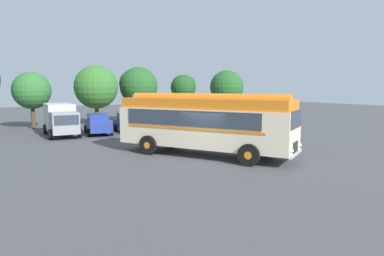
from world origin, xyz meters
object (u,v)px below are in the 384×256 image
Objects in this scene: car_mid_left at (130,122)px; box_van at (61,118)px; traffic_cone at (294,147)px; car_mid_right at (159,120)px; vintage_bus at (204,122)px; car_near_left at (98,124)px.

box_van is (-5.46, 0.60, 0.52)m from car_mid_left.
car_mid_right is at bearing 103.78° from traffic_cone.
vintage_bus is 2.25× the size of car_near_left.
car_near_left is at bearing 106.49° from vintage_bus.
traffic_cone is at bearing -13.17° from vintage_bus.
box_van is at bearing 169.23° from car_near_left.
car_near_left and car_mid_left have the same top height.
car_near_left is 1.01× the size of car_mid_left.
car_mid_left is at bearing -6.31° from box_van.
vintage_bus is at bearing -62.91° from box_van.
traffic_cone is (3.36, -13.69, -0.57)m from car_mid_right.
vintage_bus is at bearing -85.92° from car_mid_left.
car_mid_right is 0.74× the size of box_van.
car_mid_left and car_mid_right have the same top height.
vintage_bus is at bearing 166.83° from traffic_cone.
car_near_left is 1.00× the size of car_mid_right.
vintage_bus is 13.84m from box_van.
vintage_bus is 2.27× the size of car_mid_left.
vintage_bus is at bearing -99.67° from car_mid_right.
car_near_left is at bearing 124.45° from traffic_cone.
car_near_left is 15.84m from traffic_cone.
vintage_bus reaches higher than car_near_left.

